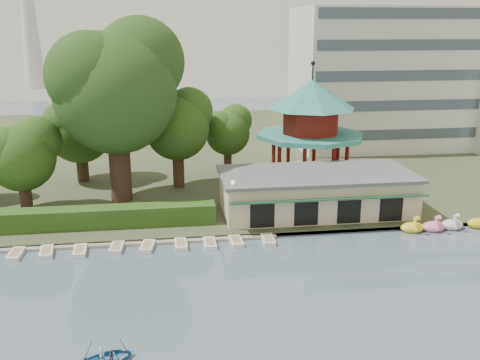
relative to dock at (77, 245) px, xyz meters
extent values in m
plane|color=slate|center=(12.00, -17.20, -0.12)|extent=(220.00, 220.00, 0.00)
cube|color=#424930|center=(12.00, 34.80, 0.08)|extent=(220.00, 70.00, 0.40)
cube|color=gray|center=(12.00, 0.10, 0.03)|extent=(220.00, 0.60, 0.30)
cube|color=gray|center=(0.00, 0.00, 0.00)|extent=(34.00, 1.60, 0.24)
cube|color=beige|center=(22.00, 4.80, 2.08)|extent=(18.00, 8.00, 3.60)
cube|color=#595B5E|center=(22.00, 4.80, 4.03)|extent=(18.60, 8.60, 0.30)
cube|color=#194C2D|center=(22.00, 0.50, 2.88)|extent=(18.00, 1.59, 0.45)
cylinder|color=beige|center=(24.00, 14.80, 0.88)|extent=(10.40, 10.40, 1.20)
cylinder|color=teal|center=(24.00, 14.80, 5.73)|extent=(12.40, 12.40, 0.50)
cylinder|color=maroon|center=(24.00, 14.80, 7.38)|extent=(6.40, 6.40, 2.80)
cone|color=teal|center=(24.00, 14.80, 10.38)|extent=(10.00, 10.00, 3.20)
cylinder|color=black|center=(24.00, 14.80, 12.88)|extent=(0.16, 0.16, 1.80)
cube|color=silver|center=(42.00, 32.80, 10.28)|extent=(30.00, 14.00, 20.00)
cube|color=#2D5019|center=(-3.00, 3.30, 1.18)|extent=(30.00, 2.00, 1.80)
cylinder|color=black|center=(13.50, 1.80, 2.28)|extent=(0.12, 0.12, 4.00)
sphere|color=beige|center=(13.50, 1.80, 4.38)|extent=(0.36, 0.36, 0.36)
cylinder|color=#3A281C|center=(3.00, 10.80, 4.75)|extent=(2.18, 2.18, 8.94)
sphere|color=#28471A|center=(3.00, 10.80, 11.37)|extent=(12.11, 12.11, 12.11)
sphere|color=#28471A|center=(5.42, 12.62, 14.23)|extent=(9.08, 9.08, 9.08)
sphere|color=#28471A|center=(0.88, 9.59, 13.16)|extent=(8.48, 8.48, 8.48)
cylinder|color=#3A281C|center=(-6.00, 8.80, 2.42)|extent=(1.16, 1.16, 4.28)
sphere|color=#2D5019|center=(-6.00, 8.80, 5.59)|extent=(6.47, 6.47, 6.47)
sphere|color=#2D5019|center=(-4.71, 9.77, 6.96)|extent=(4.85, 4.85, 4.85)
sphere|color=#2D5019|center=(-7.13, 8.15, 6.45)|extent=(4.53, 4.53, 4.53)
cylinder|color=#3A281C|center=(9.00, 14.80, 2.97)|extent=(1.26, 1.26, 5.37)
sphere|color=#2D5019|center=(9.00, 14.80, 6.94)|extent=(7.02, 7.02, 7.02)
sphere|color=#2D5019|center=(10.40, 15.85, 8.66)|extent=(5.26, 5.26, 5.26)
sphere|color=#2D5019|center=(7.77, 14.10, 8.02)|extent=(4.91, 4.91, 4.91)
cylinder|color=#3A281C|center=(15.00, 18.80, 2.38)|extent=(0.95, 0.95, 4.20)
sphere|color=#2D5019|center=(15.00, 18.80, 5.48)|extent=(5.29, 5.29, 5.29)
sphere|color=#2D5019|center=(16.06, 19.59, 6.83)|extent=(3.97, 3.97, 3.97)
sphere|color=#2D5019|center=(14.07, 18.27, 6.32)|extent=(3.70, 3.70, 3.70)
cylinder|color=#3A281C|center=(-2.00, 18.80, 2.68)|extent=(1.34, 1.34, 4.80)
sphere|color=#2D5019|center=(-2.00, 18.80, 6.23)|extent=(7.47, 7.47, 7.47)
sphere|color=#2D5019|center=(-0.51, 19.92, 7.77)|extent=(5.60, 5.60, 5.60)
sphere|color=#2D5019|center=(-3.31, 18.05, 7.19)|extent=(5.23, 5.23, 5.23)
ellipsoid|color=yellow|center=(29.48, -0.69, 0.23)|extent=(2.16, 1.44, 0.99)
cylinder|color=yellow|center=(29.48, -1.24, 0.78)|extent=(0.26, 0.79, 1.29)
sphere|color=yellow|center=(29.48, -1.54, 1.43)|extent=(0.44, 0.44, 0.44)
ellipsoid|color=pink|center=(31.45, -0.78, 0.23)|extent=(2.16, 1.44, 0.99)
cylinder|color=pink|center=(31.45, -1.33, 0.78)|extent=(0.26, 0.79, 1.29)
sphere|color=pink|center=(31.45, -1.63, 1.43)|extent=(0.44, 0.44, 0.44)
ellipsoid|color=silver|center=(33.31, -0.56, 0.23)|extent=(2.16, 1.44, 0.99)
cylinder|color=silver|center=(33.31, -1.11, 0.78)|extent=(0.26, 0.79, 1.29)
sphere|color=silver|center=(33.31, -1.41, 1.43)|extent=(0.44, 0.44, 0.44)
ellipsoid|color=yellow|center=(36.03, -0.56, 0.23)|extent=(2.16, 1.44, 0.99)
cube|color=white|center=(-4.54, -1.49, 0.06)|extent=(1.07, 2.33, 0.36)
cube|color=white|center=(-2.17, -1.38, 0.06)|extent=(1.26, 2.40, 0.36)
cube|color=white|center=(0.48, -1.51, 0.06)|extent=(1.14, 2.36, 0.36)
cube|color=white|center=(3.41, -1.21, 0.06)|extent=(1.18, 2.37, 0.36)
cube|color=white|center=(5.91, -1.38, 0.06)|extent=(1.33, 2.42, 0.36)
cube|color=white|center=(8.69, -1.27, 0.06)|extent=(1.11, 2.34, 0.36)
cube|color=white|center=(11.12, -1.43, 0.06)|extent=(1.04, 2.32, 0.36)
cube|color=white|center=(13.37, -1.25, 0.06)|extent=(1.15, 2.36, 0.36)
cube|color=white|center=(16.15, -1.30, 0.06)|extent=(1.07, 2.33, 0.36)
imported|color=#205E95|center=(4.17, -17.00, 0.33)|extent=(5.17, 4.53, 0.89)
imported|color=white|center=(3.87, -16.80, 0.40)|extent=(0.36, 0.31, 0.85)
imported|color=#3A3B54|center=(4.47, -17.20, 0.39)|extent=(0.49, 0.44, 0.82)
cylinder|color=#3A281C|center=(2.97, -17.00, 0.23)|extent=(0.94, 0.29, 2.01)
cylinder|color=#3A281C|center=(5.37, -17.00, 0.23)|extent=(0.94, 0.29, 2.01)
camera|label=1|loc=(7.93, -43.16, 17.73)|focal=40.00mm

